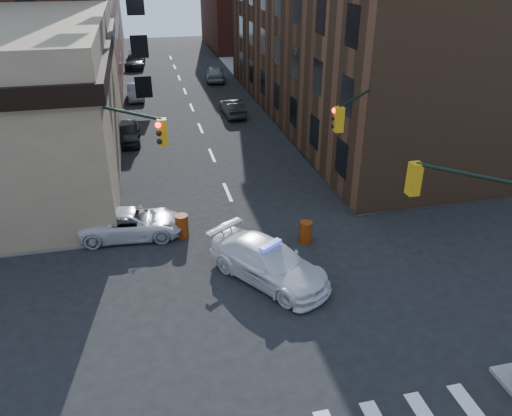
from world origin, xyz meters
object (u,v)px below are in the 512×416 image
parked_car_enear (233,108)px  pedestrian_b (32,227)px  parked_car_wfar (135,92)px  parked_car_wnear (128,132)px  police_car (269,262)px  pickup (132,223)px  barrel_road (306,232)px  barrel_bank (182,226)px  barricade_nw_a (86,216)px  pedestrian_a (84,196)px

parked_car_enear → pedestrian_b: (-12.93, -18.49, 0.31)m
parked_car_wfar → parked_car_enear: size_ratio=1.00×
parked_car_enear → pedestrian_b: bearing=52.6°
parked_car_wnear → parked_car_enear: size_ratio=1.02×
police_car → parked_car_wfar: size_ratio=1.34×
pickup → parked_car_wfar: bearing=3.4°
pedestrian_b → barrel_road: 12.74m
barrel_bank → barricade_nw_a: bearing=157.0°
police_car → pedestrian_a: size_ratio=2.91×
police_car → barricade_nw_a: 10.00m
parked_car_enear → pedestrian_a: (-10.78, -15.85, 0.43)m
parked_car_wnear → pedestrian_a: size_ratio=2.21×
barrel_road → barrel_bank: bearing=161.5°
pickup → barrel_road: bearing=-102.6°
parked_car_enear → barrel_bank: 20.09m
parked_car_wnear → pedestrian_b: (-4.34, -13.80, 0.27)m
pedestrian_a → parked_car_enear: bearing=100.7°
parked_car_wnear → parked_car_wfar: parked_car_wnear is taller
parked_car_wnear → barrel_bank: 14.67m
barrel_road → pickup: bearing=162.7°
parked_car_wfar → barrel_bank: 26.45m
parked_car_wnear → barrel_road: 18.26m
barrel_road → barricade_nw_a: size_ratio=0.82×
parked_car_enear → barrel_bank: bearing=69.9°
pedestrian_b → barricade_nw_a: (2.28, 1.28, -0.35)m
parked_car_wnear → parked_car_wfar: size_ratio=1.02×
parked_car_wfar → barrel_bank: bearing=-87.5°
parked_car_wnear → pickup: bearing=-88.2°
barrel_bank → barricade_nw_a: size_ratio=0.86×
parked_car_wfar → parked_car_enear: bearing=-44.0°
police_car → pickup: 7.46m
barrel_bank → barricade_nw_a: (-4.54, 1.93, 0.08)m
police_car → barrel_bank: police_car is taller
parked_car_wfar → pedestrian_b: bearing=-102.4°
parked_car_enear → pedestrian_a: bearing=53.4°
parked_car_wnear → pedestrian_a: (-2.19, -11.17, 0.39)m
pedestrian_b → barricade_nw_a: pedestrian_b is taller
parked_car_wnear → barricade_nw_a: size_ratio=3.24×
police_car → parked_car_wfar: 31.18m
pedestrian_a → barrel_bank: pedestrian_a is taller
police_car → pedestrian_b: size_ratio=3.32×
police_car → parked_car_enear: (2.90, 23.53, -0.13)m
parked_car_wnear → barrel_bank: (2.48, -14.45, -0.16)m
parked_car_enear → barrel_road: (-0.46, -21.03, -0.15)m
barrel_road → barricade_nw_a: bearing=159.5°
parked_car_wfar → barricade_nw_a: parked_car_wfar is taller
pickup → pedestrian_a: pedestrian_a is taller
parked_car_wnear → parked_car_enear: (8.59, 4.68, -0.04)m
pickup → barrel_bank: 2.42m
parked_car_wnear → pedestrian_b: bearing=-106.2°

